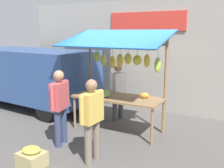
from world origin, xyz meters
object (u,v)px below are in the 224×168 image
(market_stall, at_px, (119,69))
(vendor_with_sunhat, at_px, (118,87))
(shopper_in_grey_tee, at_px, (60,102))
(produce_crate_near, at_px, (32,157))
(shopper_with_shopping_bag, at_px, (92,115))
(parked_van, at_px, (28,73))

(market_stall, xyz_separation_m, vendor_with_sunhat, (0.39, -0.69, -0.63))
(shopper_in_grey_tee, distance_m, produce_crate_near, 1.28)
(market_stall, bearing_deg, shopper_with_shopping_bag, 100.40)
(parked_van, bearing_deg, shopper_in_grey_tee, 150.56)
(parked_van, distance_m, produce_crate_near, 4.33)
(vendor_with_sunhat, xyz_separation_m, produce_crate_near, (0.19, 3.07, -0.76))
(vendor_with_sunhat, relative_size, parked_van, 0.35)
(shopper_with_shopping_bag, bearing_deg, market_stall, 12.91)
(shopper_in_grey_tee, xyz_separation_m, parked_van, (2.93, -1.90, 0.16))
(market_stall, bearing_deg, produce_crate_near, 76.44)
(shopper_in_grey_tee, bearing_deg, market_stall, -39.46)
(vendor_with_sunhat, relative_size, produce_crate_near, 3.15)
(parked_van, bearing_deg, shopper_with_shopping_bag, 154.35)
(market_stall, distance_m, shopper_with_shopping_bag, 1.83)
(shopper_in_grey_tee, bearing_deg, shopper_with_shopping_bag, -118.80)
(vendor_with_sunhat, bearing_deg, parked_van, -75.74)
(produce_crate_near, bearing_deg, market_stall, -103.56)
(shopper_in_grey_tee, height_order, shopper_with_shopping_bag, shopper_in_grey_tee)
(shopper_in_grey_tee, relative_size, parked_van, 0.37)
(market_stall, bearing_deg, shopper_in_grey_tee, 62.68)
(vendor_with_sunhat, bearing_deg, shopper_with_shopping_bag, 27.49)
(shopper_in_grey_tee, height_order, parked_van, parked_van)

